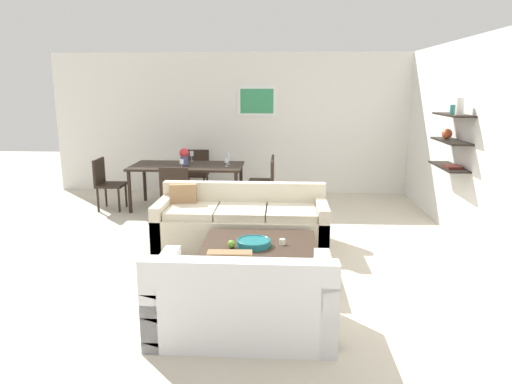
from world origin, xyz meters
TOP-DOWN VIEW (x-y plane):
  - ground_plane at (0.00, 0.00)m, footprint 18.00×18.00m
  - back_wall_unit at (0.30, 3.53)m, footprint 8.40×0.09m
  - right_wall_shelf_unit at (3.03, 0.60)m, footprint 0.34×8.20m
  - sofa_beige at (0.06, 0.34)m, footprint 2.24×0.90m
  - loveseat_white at (0.27, -1.95)m, footprint 1.54×0.90m
  - coffee_table at (0.35, -0.75)m, footprint 1.26×1.06m
  - decorative_bowl at (0.30, -0.82)m, footprint 0.37×0.37m
  - candle_jar at (0.61, -0.75)m, footprint 0.06×0.06m
  - apple_on_coffee_table at (0.06, -0.89)m, footprint 0.08×0.08m
  - dining_table at (-1.05, 2.23)m, footprint 1.90×0.98m
  - dining_chair_right_far at (0.31, 2.45)m, footprint 0.44×0.44m
  - dining_chair_head at (-1.05, 3.13)m, footprint 0.44×0.44m
  - dining_chair_right_near at (0.31, 2.01)m, footprint 0.44×0.44m
  - dining_chair_foot at (-1.05, 1.33)m, footprint 0.44×0.44m
  - dining_chair_left_near at (-2.40, 2.01)m, footprint 0.44×0.44m
  - wine_glass_head at (-1.05, 2.66)m, footprint 0.07×0.07m
  - wine_glass_foot at (-1.05, 1.80)m, footprint 0.06×0.06m
  - wine_glass_right_near at (-0.35, 2.11)m, footprint 0.07×0.07m
  - wine_glass_right_far at (-0.35, 2.35)m, footprint 0.07×0.07m
  - centerpiece_vase at (-1.09, 2.26)m, footprint 0.16×0.16m

SIDE VIEW (x-z plane):
  - ground_plane at x=0.00m, z-range 0.00..0.00m
  - coffee_table at x=0.35m, z-range 0.00..0.38m
  - sofa_beige at x=0.06m, z-range -0.10..0.68m
  - loveseat_white at x=0.27m, z-range -0.10..0.68m
  - candle_jar at x=0.61m, z-range 0.38..0.44m
  - decorative_bowl at x=0.30m, z-range 0.38..0.46m
  - apple_on_coffee_table at x=0.06m, z-range 0.38..0.46m
  - dining_chair_right_far at x=0.31m, z-range 0.06..0.94m
  - dining_chair_head at x=-1.05m, z-range 0.06..0.94m
  - dining_chair_right_near at x=0.31m, z-range 0.06..0.94m
  - dining_chair_foot at x=-1.05m, z-range 0.06..0.94m
  - dining_chair_left_near at x=-2.40m, z-range 0.06..0.94m
  - dining_table at x=-1.05m, z-range 0.31..1.06m
  - wine_glass_right_near at x=-0.35m, z-range 0.78..0.93m
  - wine_glass_foot at x=-1.05m, z-range 0.79..0.95m
  - wine_glass_right_far at x=-0.35m, z-range 0.78..0.96m
  - wine_glass_head at x=-1.05m, z-range 0.79..0.97m
  - centerpiece_vase at x=-1.09m, z-range 0.76..1.05m
  - right_wall_shelf_unit at x=3.03m, z-range 0.00..2.70m
  - back_wall_unit at x=0.30m, z-range 0.00..2.70m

